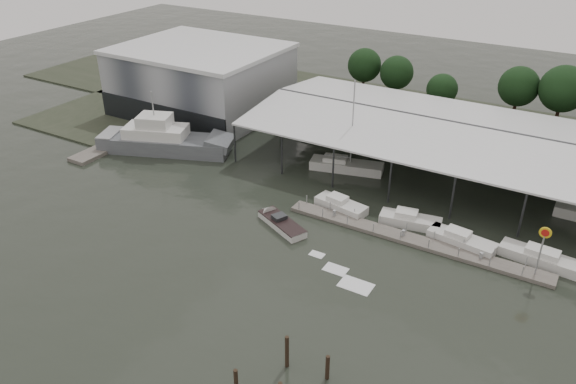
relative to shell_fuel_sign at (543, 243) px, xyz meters
The scene contains 16 objects.
ground 29.06m from the shell_fuel_sign, 159.69° to the right, with size 200.00×200.00×0.00m, color #242A22.
land_strip_far 42.05m from the shell_fuel_sign, 130.15° to the left, with size 140.00×30.00×0.30m.
land_strip_west 70.03m from the shell_fuel_sign, 163.37° to the left, with size 20.00×40.00×0.30m.
storage_warehouse 58.52m from the shell_fuel_sign, 160.06° to the left, with size 24.50×20.50×10.50m.
covered_boat_shed 20.71m from the shell_fuel_sign, 119.05° to the left, with size 58.24×24.00×6.96m.
trawler_dock 57.26m from the shell_fuel_sign, behind, with size 3.00×18.00×0.50m.
floating_dock 12.57m from the shell_fuel_sign, behind, with size 28.00×2.00×1.40m.
shell_fuel_sign is the anchor object (origin of this frame).
grey_trawler 49.61m from the shell_fuel_sign, behind, with size 19.13×11.28×8.84m.
white_sailboat 27.97m from the shell_fuel_sign, 155.27° to the left, with size 9.71×4.85×12.25m.
speedboat_underway 26.21m from the shell_fuel_sign, behind, with size 17.16×9.07×2.00m.
moored_cruiser_0 21.64m from the shell_fuel_sign, behind, with size 6.38×3.21×1.70m.
moored_cruiser_1 14.10m from the shell_fuel_sign, 167.35° to the left, with size 6.82×3.26×1.70m.
moored_cruiser_2 8.39m from the shell_fuel_sign, 165.76° to the left, with size 7.13×3.14×1.70m.
moored_cruiser_3 4.31m from the shell_fuel_sign, 79.09° to the left, with size 8.97×3.02×1.70m.
horizon_tree_line 38.46m from the shell_fuel_sign, 95.42° to the left, with size 69.03×9.69×10.30m.
Camera 1 is at (28.77, -38.49, 32.32)m, focal length 35.00 mm.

